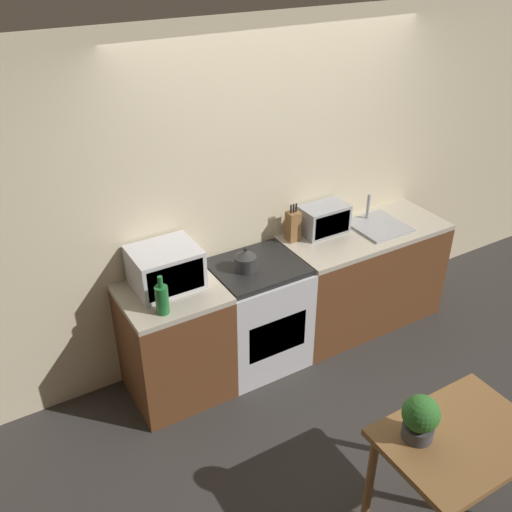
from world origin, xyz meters
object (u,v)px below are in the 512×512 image
bottle (162,299)px  toaster_oven (324,219)px  kettle (246,260)px  dining_table (458,450)px  microwave (165,267)px  stove_range (257,314)px

bottle → toaster_oven: 1.61m
kettle → dining_table: kettle is taller
microwave → dining_table: (0.87, -1.93, -0.41)m
microwave → toaster_oven: bearing=2.9°
dining_table → stove_range: bearing=95.8°
stove_range → toaster_oven: (0.73, 0.17, 0.57)m
bottle → kettle: bearing=14.1°
microwave → bottle: (-0.15, -0.29, -0.04)m
toaster_oven → dining_table: bearing=-105.3°
stove_range → dining_table: 1.85m
toaster_oven → dining_table: (-0.55, -2.00, -0.39)m
toaster_oven → microwave: bearing=-177.1°
microwave → dining_table: 2.16m
stove_range → bottle: (-0.83, -0.19, 0.56)m
toaster_oven → bottle: bearing=-167.0°
kettle → microwave: 0.59m
toaster_oven → dining_table: size_ratio=0.45×
stove_range → microwave: bearing=171.9°
microwave → bottle: bearing=-117.3°
microwave → stove_range: bearing=-8.1°
stove_range → bottle: bottle is taller
kettle → bottle: size_ratio=0.68×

